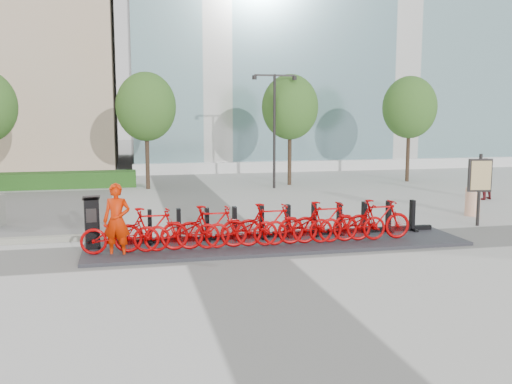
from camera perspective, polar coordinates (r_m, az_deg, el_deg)
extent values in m
plane|color=#AAAAA4|center=(14.03, -2.63, -5.81)|extent=(120.00, 120.00, 0.00)
cube|color=#1C4F13|center=(26.91, -18.32, 1.15)|extent=(6.00, 1.20, 0.70)
cylinder|color=brown|center=(25.50, -10.82, 3.66)|extent=(0.18, 0.18, 3.00)
ellipsoid|color=#3A682C|center=(25.43, -10.94, 8.38)|extent=(2.60, 2.60, 2.99)
cylinder|color=brown|center=(26.54, 3.38, 3.95)|extent=(0.18, 0.18, 3.00)
ellipsoid|color=#3A682C|center=(26.47, 3.42, 8.48)|extent=(2.60, 2.60, 2.99)
cylinder|color=brown|center=(28.79, 14.95, 4.00)|extent=(0.18, 0.18, 3.00)
ellipsoid|color=#3A682C|center=(28.74, 15.10, 8.18)|extent=(2.60, 2.60, 2.99)
cylinder|color=black|center=(25.26, 1.85, 6.03)|extent=(0.12, 0.12, 5.00)
cube|color=black|center=(25.18, 0.86, 11.60)|extent=(0.90, 0.08, 0.08)
cube|color=black|center=(25.41, 2.87, 11.56)|extent=(0.90, 0.08, 0.08)
cylinder|color=black|center=(25.08, -0.16, 11.39)|extent=(0.20, 0.20, 0.18)
cylinder|color=black|center=(25.53, 3.86, 11.31)|extent=(0.20, 0.20, 0.18)
cube|color=#2B2B31|center=(14.58, 2.21, -5.12)|extent=(9.60, 2.40, 0.08)
imported|color=#A60001|center=(13.65, -13.44, -4.02)|extent=(1.81, 0.63, 0.95)
imported|color=#A60001|center=(13.65, -10.42, -3.71)|extent=(1.76, 0.50, 1.06)
imported|color=#A60001|center=(13.71, -7.40, -3.82)|extent=(1.81, 0.63, 0.95)
imported|color=#A60001|center=(13.78, -4.42, -3.49)|extent=(1.76, 0.50, 1.06)
imported|color=#A60001|center=(13.91, -1.47, -3.58)|extent=(1.81, 0.63, 0.95)
imported|color=#A60001|center=(14.06, 1.41, -3.24)|extent=(1.76, 0.50, 1.06)
imported|color=#A60001|center=(14.26, 4.22, -3.31)|extent=(1.81, 0.63, 0.95)
imported|color=#A60001|center=(14.47, 6.95, -2.97)|extent=(1.76, 0.50, 1.06)
imported|color=#A60001|center=(14.74, 9.58, -3.03)|extent=(1.81, 0.63, 0.95)
imported|color=#A60001|center=(15.02, 12.13, -2.70)|extent=(1.76, 0.50, 1.06)
cube|color=black|center=(14.28, -16.08, -3.10)|extent=(0.37, 0.33, 1.19)
cube|color=black|center=(14.17, -16.18, -0.57)|extent=(0.44, 0.39, 0.16)
cube|color=black|center=(14.08, -16.15, -2.28)|extent=(0.24, 0.05, 0.33)
imported|color=red|center=(13.49, -13.75, -2.82)|extent=(0.72, 0.57, 1.73)
imported|color=maroon|center=(23.70, 21.77, 1.22)|extent=(0.93, 0.82, 1.60)
cylinder|color=orange|center=(19.87, 20.85, -0.90)|extent=(0.54, 0.54, 0.92)
cylinder|color=black|center=(18.06, 21.42, 0.19)|extent=(0.10, 0.10, 2.14)
cube|color=black|center=(18.01, 21.49, 1.57)|extent=(0.71, 0.21, 0.97)
cube|color=tan|center=(17.97, 21.59, 1.55)|extent=(0.60, 0.12, 0.86)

